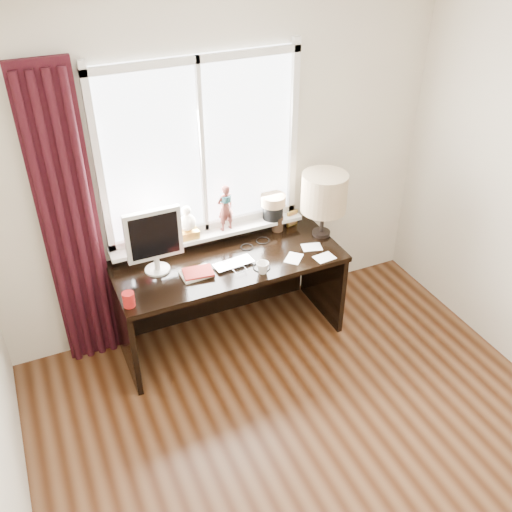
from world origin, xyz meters
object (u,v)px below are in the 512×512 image
laptop (234,264)px  mug (263,267)px  red_cup (129,299)px  table_lamp (324,193)px  monitor (154,238)px  desk (225,279)px

laptop → mug: (0.15, -0.17, 0.03)m
laptop → red_cup: size_ratio=2.81×
laptop → table_lamp: size_ratio=0.57×
red_cup → monitor: size_ratio=0.21×
red_cup → desk: 0.92m
red_cup → table_lamp: size_ratio=0.20×
laptop → table_lamp: (0.79, 0.11, 0.35)m
laptop → desk: size_ratio=0.17×
table_lamp → monitor: bearing=177.7°
laptop → mug: bearing=-54.1°
laptop → red_cup: red_cup is taller
desk → monitor: monitor is taller
mug → desk: (-0.16, 0.35, -0.29)m
laptop → monitor: (-0.52, 0.16, 0.27)m
red_cup → table_lamp: table_lamp is taller
laptop → red_cup: (-0.81, -0.15, 0.04)m
red_cup → table_lamp: bearing=9.3°
laptop → monitor: monitor is taller
mug → table_lamp: (0.64, 0.28, 0.32)m
mug → red_cup: (-0.96, 0.02, 0.01)m
laptop → desk: 0.31m
desk → red_cup: bearing=-157.5°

